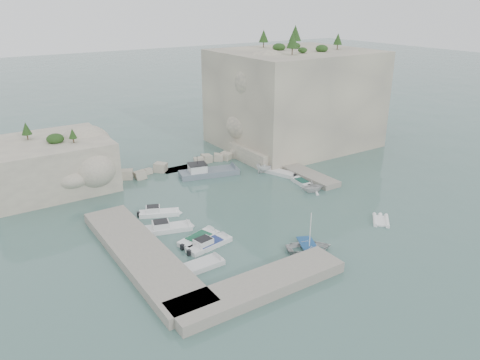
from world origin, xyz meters
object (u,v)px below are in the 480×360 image
motorboat_d (209,247)px  tender_east_b (301,184)px  rowboat (309,250)px  motorboat_b (168,230)px  tender_east_c (280,174)px  work_boat (209,175)px  motorboat_a (159,215)px  motorboat_e (203,267)px  inflatable_dinghy (381,222)px  tender_east_d (269,171)px  motorboat_c (199,241)px  tender_east_a (312,192)px

motorboat_d → tender_east_b: motorboat_d is taller
rowboat → motorboat_b: bearing=64.0°
tender_east_c → work_boat: 11.00m
motorboat_a → motorboat_b: size_ratio=0.90×
motorboat_e → inflatable_dinghy: 23.54m
motorboat_d → inflatable_dinghy: motorboat_d is taller
tender_east_c → tender_east_d: 2.17m
tender_east_b → work_boat: work_boat is taller
motorboat_c → motorboat_e: same height
motorboat_a → motorboat_c: (0.96, -8.64, 0.00)m
motorboat_d → tender_east_d: tender_east_d is taller
tender_east_c → rowboat: bearing=129.6°
inflatable_dinghy → motorboat_e: bearing=128.9°
motorboat_a → work_boat: 15.25m
motorboat_b → inflatable_dinghy: motorboat_b is taller
rowboat → motorboat_a: bearing=53.9°
motorboat_b → motorboat_d: same height
motorboat_d → tender_east_c: 24.62m
motorboat_c → tender_east_b: size_ratio=1.30×
motorboat_e → tender_east_b: bearing=25.2°
inflatable_dinghy → tender_east_c: (-0.19, 19.91, 0.00)m
motorboat_e → rowboat: (11.33, -3.44, 0.00)m
motorboat_d → rowboat: bearing=-48.0°
rowboat → inflatable_dinghy: (12.02, 0.47, 0.00)m
tender_east_d → inflatable_dinghy: bearing=-178.4°
motorboat_d → work_boat: work_boat is taller
tender_east_b → tender_east_d: (-0.74, 7.09, 0.00)m
tender_east_c → work_boat: size_ratio=0.56×
motorboat_d → tender_east_d: 25.38m
motorboat_d → tender_east_b: (20.65, 8.65, 0.00)m
motorboat_a → motorboat_b: same height
motorboat_e → work_boat: size_ratio=0.48×
motorboat_c → work_boat: 20.94m
motorboat_d → tender_east_a: size_ratio=1.72×
rowboat → tender_east_c: rowboat is taller
motorboat_d → motorboat_e: motorboat_d is taller
tender_east_a → tender_east_c: tender_east_a is taller
motorboat_e → motorboat_b: bearing=84.7°
tender_east_c → motorboat_b: bearing=88.4°
motorboat_e → tender_east_c: bearing=34.3°
motorboat_a → tender_east_b: 22.01m
motorboat_e → motorboat_d: bearing=49.0°
inflatable_dinghy → work_boat: 27.34m
motorboat_c → inflatable_dinghy: size_ratio=1.48×
tender_east_a → tender_east_c: size_ratio=0.62×
motorboat_b → rowboat: size_ratio=1.21×
motorboat_a → tender_east_b: bearing=19.2°
motorboat_d → work_boat: (11.08, 19.34, 0.00)m
motorboat_c → work_boat: size_ratio=0.55×
rowboat → tender_east_d: tender_east_d is taller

